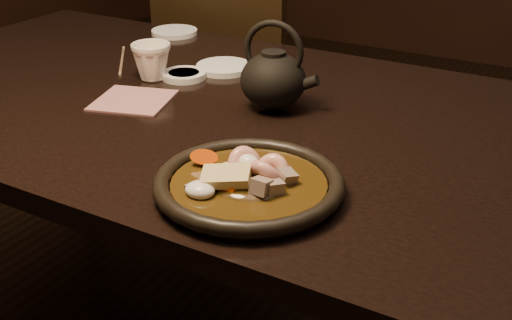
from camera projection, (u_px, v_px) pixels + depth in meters
The scene contains 11 objects.
table at pixel (191, 132), 1.37m from camera, with size 1.60×0.90×0.75m.
chair at pixel (238, 77), 2.10m from camera, with size 0.49×0.49×0.99m.
plate at pixel (249, 185), 0.96m from camera, with size 0.29×0.29×0.03m.
stirfry at pixel (247, 181), 0.96m from camera, with size 0.18×0.18×0.07m.
soy_dish at pixel (184, 75), 1.44m from camera, with size 0.10×0.10×0.01m, color white.
saucer_left at pixel (174, 32), 1.77m from camera, with size 0.13×0.13×0.01m, color white.
saucer_right at pixel (224, 67), 1.50m from camera, with size 0.13×0.13×0.01m, color white.
tea_cup at pixel (152, 60), 1.42m from camera, with size 0.09×0.08×0.09m, color white.
chopsticks at pixel (122, 60), 1.56m from camera, with size 0.14×0.17×0.01m.
napkin at pixel (133, 100), 1.32m from camera, with size 0.15×0.15×0.00m, color #A36664.
teapot at pixel (273, 77), 1.25m from camera, with size 0.16×0.13×0.18m.
Camera 1 is at (0.74, -1.02, 1.23)m, focal length 45.00 mm.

